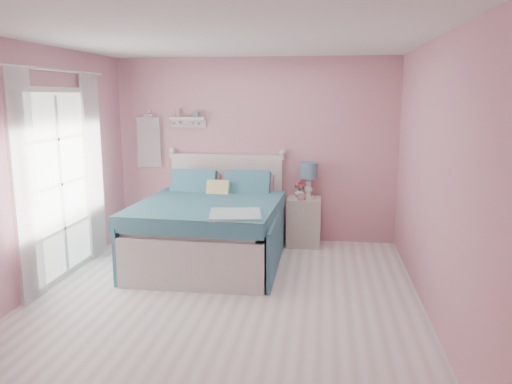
% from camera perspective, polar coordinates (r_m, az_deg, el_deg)
% --- Properties ---
extents(floor, '(4.50, 4.50, 0.00)m').
position_cam_1_polar(floor, '(5.31, -3.52, -11.97)').
color(floor, silver).
rests_on(floor, ground).
extents(room_shell, '(4.50, 4.50, 4.50)m').
position_cam_1_polar(room_shell, '(4.92, -3.73, 5.31)').
color(room_shell, pink).
rests_on(room_shell, floor).
extents(bed, '(1.76, 2.18, 1.24)m').
position_cam_1_polar(bed, '(6.34, -5.11, -4.19)').
color(bed, silver).
rests_on(bed, floor).
extents(nightstand, '(0.46, 0.46, 0.67)m').
position_cam_1_polar(nightstand, '(7.01, 5.48, -3.38)').
color(nightstand, beige).
rests_on(nightstand, floor).
extents(table_lamp, '(0.24, 0.24, 0.49)m').
position_cam_1_polar(table_lamp, '(6.96, 6.03, 2.15)').
color(table_lamp, white).
rests_on(table_lamp, nightstand).
extents(vase, '(0.18, 0.18, 0.14)m').
position_cam_1_polar(vase, '(6.97, 4.99, -0.04)').
color(vase, silver).
rests_on(vase, nightstand).
extents(teacup, '(0.11, 0.11, 0.09)m').
position_cam_1_polar(teacup, '(6.81, 5.23, -0.56)').
color(teacup, '#CE8A96').
rests_on(teacup, nightstand).
extents(roses, '(0.14, 0.11, 0.12)m').
position_cam_1_polar(roses, '(6.95, 4.99, 0.86)').
color(roses, '#CD465D').
rests_on(roses, vase).
extents(wall_shelf, '(0.50, 0.15, 0.25)m').
position_cam_1_polar(wall_shelf, '(7.26, -7.78, 8.21)').
color(wall_shelf, silver).
rests_on(wall_shelf, room_shell).
extents(hanging_dress, '(0.34, 0.03, 0.72)m').
position_cam_1_polar(hanging_dress, '(7.45, -12.13, 5.56)').
color(hanging_dress, white).
rests_on(hanging_dress, room_shell).
extents(french_door, '(0.04, 1.32, 2.16)m').
position_cam_1_polar(french_door, '(6.05, -21.47, 0.76)').
color(french_door, silver).
rests_on(french_door, floor).
extents(curtain_near, '(0.04, 0.40, 2.32)m').
position_cam_1_polar(curtain_near, '(5.38, -24.91, 0.46)').
color(curtain_near, white).
rests_on(curtain_near, floor).
extents(curtain_far, '(0.04, 0.40, 2.32)m').
position_cam_1_polar(curtain_far, '(6.67, -18.07, 2.76)').
color(curtain_far, white).
rests_on(curtain_far, floor).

